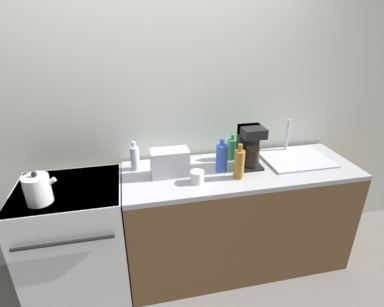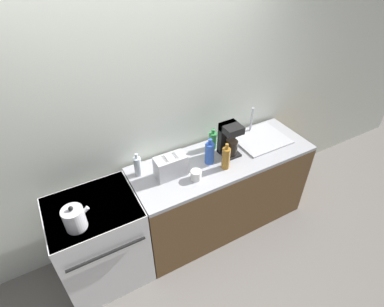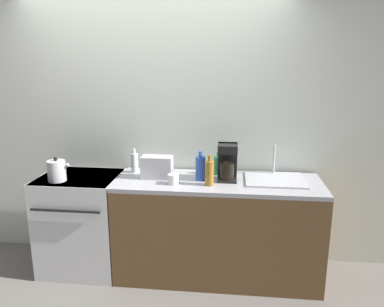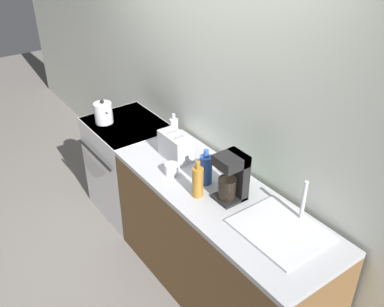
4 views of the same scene
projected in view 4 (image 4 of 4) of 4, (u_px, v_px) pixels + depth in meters
ground_plane at (139, 257)px, 3.57m from camera, size 12.00×12.00×0.00m
wall_back at (207, 94)px, 3.24m from camera, size 8.00×0.05×2.60m
stove at (130, 166)px, 3.92m from camera, size 0.71×0.64×0.90m
counter_block at (217, 245)px, 3.06m from camera, size 1.79×0.63×0.90m
kettle at (103, 113)px, 3.66m from camera, size 0.19×0.15×0.21m
toaster at (175, 146)px, 3.16m from camera, size 0.27×0.14×0.20m
coffee_maker at (233, 176)px, 2.70m from camera, size 0.17×0.18×0.32m
sink_tray at (281, 228)px, 2.51m from camera, size 0.51×0.43×0.28m
bottle_clear at (174, 129)px, 3.40m from camera, size 0.07×0.07×0.22m
bottle_blue at (206, 169)px, 2.88m from camera, size 0.09×0.09×0.26m
bottle_amber at (198, 182)px, 2.75m from camera, size 0.07×0.07×0.26m
bottle_green at (240, 173)px, 2.88m from camera, size 0.08×0.08×0.21m
cup_white at (172, 169)px, 3.00m from camera, size 0.10×0.10×0.09m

